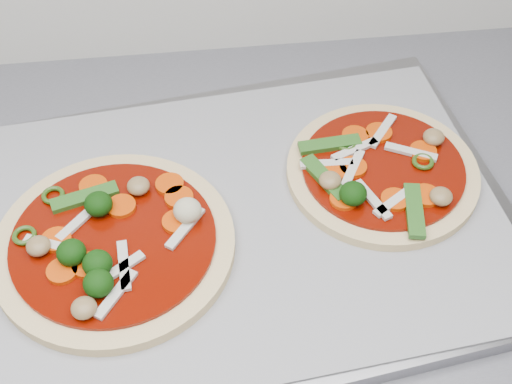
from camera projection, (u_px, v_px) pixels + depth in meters
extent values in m
cube|color=gray|center=(247.00, 222.00, 0.63)|extent=(0.50, 0.40, 0.02)
cube|color=#99999F|center=(247.00, 216.00, 0.62)|extent=(0.47, 0.36, 0.00)
cylinder|color=#E3C081|center=(115.00, 245.00, 0.59)|extent=(0.21, 0.21, 0.01)
cylinder|color=#6D1200|center=(113.00, 240.00, 0.59)|extent=(0.18, 0.18, 0.00)
ellipsoid|color=#123C08|center=(98.00, 204.00, 0.60)|extent=(0.03, 0.03, 0.02)
ellipsoid|color=beige|center=(187.00, 210.00, 0.59)|extent=(0.03, 0.03, 0.02)
cylinder|color=#D43200|center=(179.00, 198.00, 0.61)|extent=(0.03, 0.03, 0.00)
torus|color=#294912|center=(53.00, 195.00, 0.61)|extent=(0.02, 0.02, 0.00)
ellipsoid|color=#123C08|center=(71.00, 252.00, 0.56)|extent=(0.03, 0.03, 0.02)
cube|color=beige|center=(124.00, 265.00, 0.56)|extent=(0.01, 0.05, 0.00)
cylinder|color=#D43200|center=(62.00, 271.00, 0.56)|extent=(0.04, 0.04, 0.00)
torus|color=#294912|center=(24.00, 235.00, 0.58)|extent=(0.02, 0.02, 0.00)
ellipsoid|color=#123C08|center=(97.00, 264.00, 0.56)|extent=(0.03, 0.03, 0.02)
cube|color=#285B1A|center=(85.00, 197.00, 0.61)|extent=(0.06, 0.03, 0.00)
cylinder|color=#D43200|center=(56.00, 240.00, 0.58)|extent=(0.03, 0.03, 0.00)
cube|color=beige|center=(52.00, 245.00, 0.58)|extent=(0.05, 0.03, 0.00)
cylinder|color=#D43200|center=(93.00, 186.00, 0.62)|extent=(0.04, 0.04, 0.00)
cube|color=beige|center=(118.00, 270.00, 0.56)|extent=(0.04, 0.03, 0.00)
ellipsoid|color=olive|center=(84.00, 308.00, 0.53)|extent=(0.03, 0.03, 0.01)
cube|color=beige|center=(79.00, 221.00, 0.59)|extent=(0.04, 0.04, 0.00)
cylinder|color=#D43200|center=(170.00, 184.00, 0.62)|extent=(0.03, 0.03, 0.00)
cube|color=beige|center=(185.00, 228.00, 0.59)|extent=(0.04, 0.04, 0.00)
ellipsoid|color=olive|center=(38.00, 246.00, 0.57)|extent=(0.03, 0.03, 0.01)
ellipsoid|color=olive|center=(138.00, 186.00, 0.61)|extent=(0.02, 0.02, 0.01)
cylinder|color=#D43200|center=(177.00, 222.00, 0.59)|extent=(0.04, 0.04, 0.00)
cube|color=beige|center=(116.00, 294.00, 0.55)|extent=(0.03, 0.04, 0.00)
cylinder|color=#D43200|center=(121.00, 206.00, 0.61)|extent=(0.04, 0.04, 0.00)
cylinder|color=#D43200|center=(88.00, 265.00, 0.57)|extent=(0.03, 0.03, 0.00)
ellipsoid|color=#123C08|center=(98.00, 283.00, 0.54)|extent=(0.03, 0.03, 0.02)
cylinder|color=#E3C081|center=(382.00, 172.00, 0.65)|extent=(0.22, 0.22, 0.01)
cylinder|color=#6D1200|center=(383.00, 167.00, 0.64)|extent=(0.18, 0.18, 0.00)
cube|color=beige|center=(411.00, 152.00, 0.65)|extent=(0.05, 0.03, 0.00)
ellipsoid|color=olive|center=(441.00, 196.00, 0.61)|extent=(0.03, 0.03, 0.01)
cylinder|color=#D43200|center=(333.00, 171.00, 0.64)|extent=(0.04, 0.04, 0.00)
cube|color=beige|center=(355.00, 150.00, 0.65)|extent=(0.05, 0.03, 0.00)
ellipsoid|color=olive|center=(434.00, 137.00, 0.66)|extent=(0.03, 0.03, 0.01)
cube|color=beige|center=(382.00, 131.00, 0.67)|extent=(0.04, 0.04, 0.00)
cube|color=beige|center=(395.00, 201.00, 0.61)|extent=(0.04, 0.03, 0.00)
cylinder|color=#D43200|center=(353.00, 167.00, 0.64)|extent=(0.03, 0.03, 0.00)
cylinder|color=#D43200|center=(379.00, 133.00, 0.67)|extent=(0.03, 0.03, 0.00)
ellipsoid|color=olive|center=(330.00, 180.00, 0.62)|extent=(0.02, 0.02, 0.01)
cylinder|color=#D43200|center=(395.00, 200.00, 0.61)|extent=(0.03, 0.03, 0.00)
torus|color=#294912|center=(346.00, 144.00, 0.66)|extent=(0.03, 0.03, 0.00)
cube|color=beige|center=(373.00, 200.00, 0.61)|extent=(0.03, 0.05, 0.00)
cube|color=#285B1A|center=(325.00, 178.00, 0.63)|extent=(0.04, 0.06, 0.00)
torus|color=#294912|center=(423.00, 161.00, 0.64)|extent=(0.02, 0.02, 0.00)
cube|color=#285B1A|center=(330.00, 144.00, 0.66)|extent=(0.06, 0.02, 0.00)
cylinder|color=#D43200|center=(344.00, 199.00, 0.61)|extent=(0.03, 0.03, 0.00)
cube|color=beige|center=(327.00, 164.00, 0.64)|extent=(0.05, 0.01, 0.00)
cube|color=#285B1A|center=(414.00, 210.00, 0.60)|extent=(0.02, 0.06, 0.00)
cylinder|color=#D43200|center=(355.00, 136.00, 0.67)|extent=(0.03, 0.03, 0.00)
cylinder|color=#D43200|center=(426.00, 196.00, 0.62)|extent=(0.04, 0.04, 0.00)
ellipsoid|color=#123C08|center=(353.00, 194.00, 0.61)|extent=(0.03, 0.03, 0.02)
cube|color=beige|center=(352.00, 169.00, 0.64)|extent=(0.03, 0.05, 0.00)
cylinder|color=#D43200|center=(423.00, 151.00, 0.65)|extent=(0.03, 0.03, 0.00)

